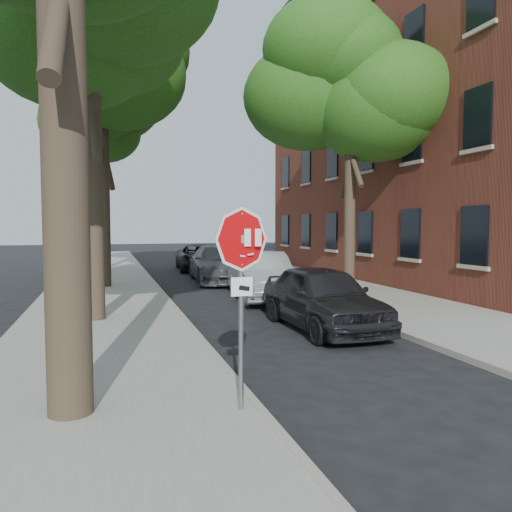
{
  "coord_description": "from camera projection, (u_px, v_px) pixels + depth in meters",
  "views": [
    {
      "loc": [
        -2.33,
        -6.09,
        2.51
      ],
      "look_at": [
        -0.26,
        0.79,
        2.05
      ],
      "focal_mm": 35.0,
      "sensor_mm": 36.0,
      "label": 1
    }
  ],
  "objects": [
    {
      "name": "ground",
      "position": [
        292.0,
        412.0,
        6.65
      ],
      "size": [
        120.0,
        120.0,
        0.0
      ],
      "primitive_type": "plane",
      "color": "black",
      "rests_on": "ground"
    },
    {
      "name": "sidewalk_left",
      "position": [
        102.0,
        295.0,
        17.39
      ],
      "size": [
        4.0,
        55.0,
        0.12
      ],
      "primitive_type": "cube",
      "color": "gray",
      "rests_on": "ground"
    },
    {
      "name": "sidewalk_right",
      "position": [
        325.0,
        286.0,
        19.84
      ],
      "size": [
        4.0,
        55.0,
        0.12
      ],
      "primitive_type": "cube",
      "color": "gray",
      "rests_on": "ground"
    },
    {
      "name": "curb_left",
      "position": [
        162.0,
        292.0,
        17.98
      ],
      "size": [
        0.12,
        55.0,
        0.13
      ],
      "primitive_type": "cube",
      "color": "#9E9384",
      "rests_on": "ground"
    },
    {
      "name": "curb_right",
      "position": [
        277.0,
        288.0,
        19.25
      ],
      "size": [
        0.12,
        55.0,
        0.13
      ],
      "primitive_type": "cube",
      "color": "#9E9384",
      "rests_on": "ground"
    },
    {
      "name": "apartment_building",
      "position": [
        464.0,
        115.0,
        23.57
      ],
      "size": [
        12.2,
        20.2,
        15.3
      ],
      "color": "maroon",
      "rests_on": "ground"
    },
    {
      "name": "stop_sign",
      "position": [
        241.0,
        269.0,
        6.3
      ],
      "size": [
        0.76,
        0.34,
        2.61
      ],
      "color": "gray",
      "rests_on": "sidewalk_left"
    },
    {
      "name": "tree_mid_a",
      "position": [
        89.0,
        16.0,
        12.21
      ],
      "size": [
        5.59,
        5.19,
        9.84
      ],
      "color": "black",
      "rests_on": "sidewalk_left"
    },
    {
      "name": "tree_mid_b",
      "position": [
        101.0,
        80.0,
        18.94
      ],
      "size": [
        5.88,
        5.46,
        10.36
      ],
      "color": "black",
      "rests_on": "sidewalk_left"
    },
    {
      "name": "tree_far",
      "position": [
        96.0,
        133.0,
        25.58
      ],
      "size": [
        5.29,
        4.91,
        9.33
      ],
      "color": "black",
      "rests_on": "sidewalk_left"
    },
    {
      "name": "tree_right",
      "position": [
        349.0,
        91.0,
        17.57
      ],
      "size": [
        5.29,
        4.91,
        9.33
      ],
      "color": "black",
      "rests_on": "sidewalk_right"
    },
    {
      "name": "car_a",
      "position": [
        323.0,
        297.0,
        11.89
      ],
      "size": [
        1.88,
        4.54,
        1.54
      ],
      "primitive_type": "imported",
      "rotation": [
        0.0,
        0.0,
        0.02
      ],
      "color": "black",
      "rests_on": "ground"
    },
    {
      "name": "car_b",
      "position": [
        261.0,
        276.0,
        16.63
      ],
      "size": [
        2.18,
        4.96,
        1.58
      ],
      "primitive_type": "imported",
      "rotation": [
        0.0,
        0.0,
        -0.11
      ],
      "color": "#A6AAAE",
      "rests_on": "ground"
    },
    {
      "name": "car_c",
      "position": [
        218.0,
        264.0,
        21.74
      ],
      "size": [
        2.5,
        5.56,
        1.58
      ],
      "primitive_type": "imported",
      "rotation": [
        0.0,
        0.0,
        -0.05
      ],
      "color": "#4C4B50",
      "rests_on": "ground"
    },
    {
      "name": "car_d",
      "position": [
        200.0,
        257.0,
        27.16
      ],
      "size": [
        2.74,
        5.31,
        1.43
      ],
      "primitive_type": "imported",
      "rotation": [
        0.0,
        0.0,
        -0.07
      ],
      "color": "black",
      "rests_on": "ground"
    }
  ]
}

